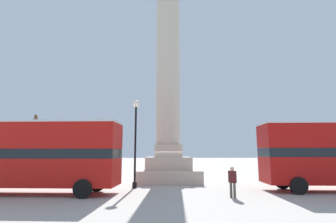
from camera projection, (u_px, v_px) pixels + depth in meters
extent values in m
plane|color=#ADA89E|center=(168.00, 182.00, 21.68)|extent=(200.00, 200.00, 0.00)
cube|color=#BCB29E|center=(168.00, 176.00, 21.76)|extent=(5.12, 5.12, 1.01)
cube|color=#BCB29E|center=(168.00, 163.00, 21.91)|extent=(3.69, 3.69, 1.01)
cube|color=#BCB29E|center=(168.00, 151.00, 22.07)|extent=(2.25, 2.25, 1.01)
cylinder|color=#BCB29E|center=(168.00, 46.00, 23.53)|extent=(2.06, 2.06, 17.69)
cube|color=#B7140F|center=(31.00, 172.00, 15.35)|extent=(10.32, 3.24, 1.56)
cube|color=black|center=(33.00, 154.00, 15.51)|extent=(10.31, 3.19, 0.55)
cube|color=#B7140F|center=(34.00, 136.00, 15.67)|extent=(10.32, 3.24, 1.49)
cube|color=silver|center=(35.00, 123.00, 15.80)|extent=(10.32, 3.24, 0.12)
cylinder|color=black|center=(97.00, 183.00, 16.29)|extent=(1.02, 0.38, 1.00)
cylinder|color=black|center=(83.00, 189.00, 13.87)|extent=(1.02, 0.38, 1.00)
cylinder|color=black|center=(282.00, 181.00, 17.52)|extent=(1.02, 0.37, 1.00)
cylinder|color=black|center=(299.00, 186.00, 15.15)|extent=(1.02, 0.37, 1.00)
cube|color=#BCB29E|center=(32.00, 164.00, 24.03)|extent=(3.43, 2.95, 2.79)
ellipsoid|color=brown|center=(35.00, 132.00, 24.48)|extent=(2.24, 1.61, 0.95)
cone|color=brown|center=(47.00, 128.00, 24.92)|extent=(1.05, 0.82, 1.00)
cylinder|color=brown|center=(35.00, 122.00, 24.62)|extent=(0.36, 0.36, 0.90)
sphere|color=brown|center=(36.00, 116.00, 24.72)|extent=(0.28, 0.28, 0.28)
cylinder|color=brown|center=(42.00, 143.00, 24.81)|extent=(0.20, 0.20, 1.06)
cylinder|color=brown|center=(41.00, 143.00, 24.34)|extent=(0.20, 0.20, 1.06)
cylinder|color=brown|center=(26.00, 143.00, 24.31)|extent=(0.20, 0.20, 1.06)
cylinder|color=brown|center=(26.00, 142.00, 23.83)|extent=(0.20, 0.20, 1.06)
cylinder|color=black|center=(135.00, 185.00, 17.86)|extent=(0.31, 0.31, 0.40)
cylinder|color=black|center=(135.00, 147.00, 18.27)|extent=(0.14, 0.14, 5.60)
sphere|color=white|center=(136.00, 104.00, 18.74)|extent=(0.52, 0.52, 0.52)
cylinder|color=#4C473D|center=(235.00, 191.00, 13.92)|extent=(0.14, 0.14, 0.79)
cylinder|color=#4C473D|center=(231.00, 190.00, 14.10)|extent=(0.14, 0.14, 0.79)
cube|color=#471919|center=(232.00, 177.00, 14.12)|extent=(0.39, 0.45, 0.63)
sphere|color=tan|center=(232.00, 169.00, 14.18)|extent=(0.21, 0.21, 0.21)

